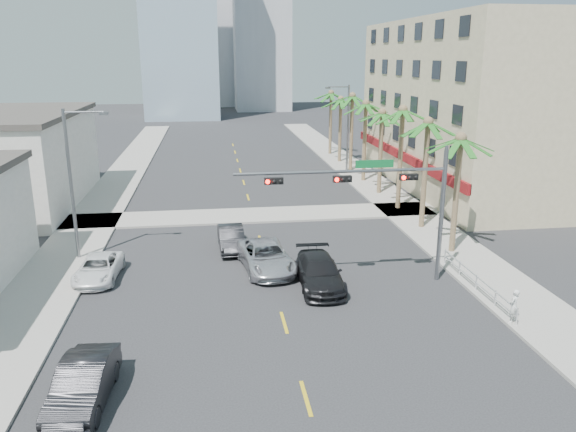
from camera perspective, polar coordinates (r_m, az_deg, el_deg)
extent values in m
plane|color=#262628|center=(22.88, 0.96, -15.24)|extent=(260.00, 260.00, 0.00)
cube|color=gray|center=(43.72, 12.56, -0.05)|extent=(4.00, 120.00, 0.15)
cube|color=gray|center=(42.01, -19.86, -1.29)|extent=(4.00, 120.00, 0.15)
cube|color=gray|center=(43.08, -3.53, 0.07)|extent=(80.00, 4.00, 0.15)
cube|color=tan|center=(55.49, 19.31, 10.60)|extent=(15.00, 28.00, 15.00)
cube|color=maroon|center=(53.06, 11.49, 6.05)|extent=(0.30, 28.00, 0.80)
cube|color=beige|center=(50.77, -26.78, 4.91)|extent=(11.00, 18.00, 7.20)
cube|color=#ADADB2|center=(144.61, -8.34, 19.45)|extent=(16.00, 16.00, 42.00)
cylinder|color=slate|center=(30.98, 15.31, -0.06)|extent=(0.24, 0.24, 7.20)
cylinder|color=slate|center=(28.66, 5.49, 4.52)|extent=(11.00, 0.16, 0.16)
cube|color=#0C662D|center=(29.03, 8.79, 5.26)|extent=(2.00, 0.05, 0.40)
cube|color=black|center=(29.59, 12.17, 3.90)|extent=(0.95, 0.28, 0.32)
sphere|color=#FF0C05|center=(29.33, 11.69, 3.83)|extent=(0.22, 0.22, 0.22)
cube|color=black|center=(28.59, 5.54, 3.77)|extent=(0.95, 0.28, 0.32)
sphere|color=#FF0C05|center=(28.37, 4.99, 3.69)|extent=(0.22, 0.22, 0.22)
cube|color=black|center=(28.00, -1.46, 3.58)|extent=(0.95, 0.28, 0.32)
sphere|color=#FF0C05|center=(27.81, -2.08, 3.49)|extent=(0.22, 0.22, 0.22)
cylinder|color=brown|center=(35.55, 16.70, 1.86)|extent=(0.36, 0.36, 7.20)
cylinder|color=brown|center=(40.17, 13.70, 3.92)|extent=(0.36, 0.36, 7.56)
cylinder|color=brown|center=(44.92, 11.32, 5.54)|extent=(0.36, 0.36, 7.92)
cylinder|color=brown|center=(49.85, 9.37, 6.23)|extent=(0.36, 0.36, 7.20)
cylinder|color=brown|center=(54.74, 7.78, 7.35)|extent=(0.36, 0.36, 7.56)
cylinder|color=brown|center=(59.69, 6.45, 8.28)|extent=(0.36, 0.36, 7.92)
cylinder|color=brown|center=(64.75, 5.31, 8.58)|extent=(0.36, 0.36, 7.20)
cylinder|color=brown|center=(69.76, 4.34, 9.28)|extent=(0.36, 0.36, 7.56)
cylinder|color=slate|center=(35.08, -21.16, 2.79)|extent=(0.20, 0.20, 9.00)
cylinder|color=slate|center=(34.20, -20.07, 9.90)|extent=(2.20, 0.12, 0.12)
cube|color=slate|center=(34.00, -18.22, 9.87)|extent=(0.50, 0.25, 0.18)
cylinder|color=slate|center=(59.52, 6.09, 8.79)|extent=(0.20, 0.20, 9.00)
cylinder|color=slate|center=(58.89, 5.15, 12.94)|extent=(2.20, 0.12, 0.12)
cube|color=slate|center=(58.66, 4.07, 12.85)|extent=(0.50, 0.25, 0.18)
cylinder|color=silver|center=(30.78, 18.58, -6.45)|extent=(0.08, 8.00, 0.08)
cylinder|color=silver|center=(30.65, 18.64, -5.85)|extent=(0.08, 8.00, 0.08)
cylinder|color=silver|center=(27.60, 22.23, -9.59)|extent=(0.08, 0.08, 1.00)
cylinder|color=silver|center=(29.18, 20.29, -7.99)|extent=(0.08, 0.08, 1.00)
cylinder|color=silver|center=(30.80, 18.57, -6.54)|extent=(0.08, 0.08, 1.00)
cylinder|color=silver|center=(32.46, 17.04, -5.24)|extent=(0.08, 0.08, 1.00)
cylinder|color=silver|center=(34.16, 15.66, -4.06)|extent=(0.08, 0.08, 1.00)
imported|color=black|center=(21.73, -20.10, -15.74)|extent=(1.97, 4.85, 1.57)
imported|color=white|center=(32.57, -18.69, -5.06)|extent=(2.36, 4.68, 1.27)
imported|color=black|center=(35.70, -5.79, -2.26)|extent=(1.73, 4.50, 1.46)
imported|color=silver|center=(32.17, -2.26, -4.16)|extent=(3.35, 5.97, 1.58)
imported|color=black|center=(29.96, 3.20, -5.73)|extent=(2.36, 5.49, 1.58)
imported|color=silver|center=(27.69, 21.97, -8.47)|extent=(0.69, 0.65, 1.59)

